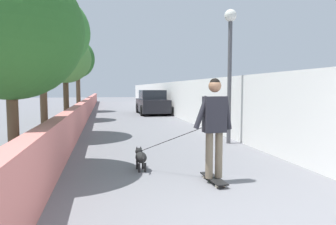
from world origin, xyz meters
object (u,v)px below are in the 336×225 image
object	(u,v)px
tree_left_mid	(65,59)
tree_left_far	(41,32)
dog	(141,157)
lamp_post	(230,51)
tree_left_near	(78,59)
car_near	(152,103)
person_skateboarder	(214,120)
skateboard	(214,179)
tree_left_distant	(9,30)

from	to	relation	value
tree_left_mid	tree_left_far	distance (m)	5.51
tree_left_mid	dog	world-z (taller)	tree_left_mid
lamp_post	dog	world-z (taller)	lamp_post
tree_left_near	car_near	world-z (taller)	tree_left_near
person_skateboarder	car_near	size ratio (longest dim) A/B	0.45
tree_left_near	lamp_post	xyz separation A→B (m)	(-13.65, -5.38, -0.93)
tree_left_near	dog	distance (m)	16.60
skateboard	car_near	xyz separation A→B (m)	(14.21, -1.19, 0.65)
lamp_post	skateboard	size ratio (longest dim) A/B	4.87
tree_left_near	tree_left_far	xyz separation A→B (m)	(-11.50, 0.20, -0.20)
tree_left_distant	lamp_post	xyz separation A→B (m)	(2.35, -5.30, 0.03)
lamp_post	skateboard	world-z (taller)	lamp_post
tree_left_far	lamp_post	bearing A→B (deg)	-111.10
tree_left_near	tree_left_mid	world-z (taller)	tree_left_near
tree_left_mid	tree_left_distant	world-z (taller)	tree_left_mid
tree_left_distant	skateboard	size ratio (longest dim) A/B	4.92
tree_left_mid	dog	xyz separation A→B (m)	(-10.06, -2.58, -2.83)
tree_left_mid	car_near	size ratio (longest dim) A/B	1.13
tree_left_near	person_skateboarder	world-z (taller)	tree_left_near
tree_left_far	dog	world-z (taller)	tree_left_far
tree_left_far	car_near	size ratio (longest dim) A/B	1.25
tree_left_far	skateboard	world-z (taller)	tree_left_far
tree_left_near	skateboard	distance (m)	17.87
tree_left_near	lamp_post	world-z (taller)	tree_left_near
person_skateboarder	dog	bearing A→B (deg)	47.28
tree_left_far	person_skateboarder	world-z (taller)	tree_left_far
tree_left_far	dog	bearing A→B (deg)	-149.90
tree_left_far	person_skateboarder	bearing A→B (deg)	-146.00
lamp_post	skateboard	xyz separation A→B (m)	(-3.47, 1.79, -2.66)
tree_left_distant	car_near	xyz separation A→B (m)	(13.08, -4.70, -1.99)
tree_left_distant	car_near	bearing A→B (deg)	-19.77
skateboard	dog	bearing A→B (deg)	47.28
lamp_post	car_near	world-z (taller)	lamp_post
tree_left_distant	skateboard	world-z (taller)	tree_left_distant
person_skateboarder	dog	world-z (taller)	person_skateboarder
tree_left_distant	lamp_post	size ratio (longest dim) A/B	1.01
car_near	tree_left_far	bearing A→B (deg)	149.87
tree_left_distant	person_skateboarder	world-z (taller)	tree_left_distant
tree_left_near	tree_left_far	world-z (taller)	tree_left_near
tree_left_distant	tree_left_near	bearing A→B (deg)	0.30
tree_left_near	tree_left_far	distance (m)	11.50
dog	lamp_post	bearing A→B (deg)	-50.61
tree_left_mid	car_near	world-z (taller)	tree_left_mid
lamp_post	car_near	xyz separation A→B (m)	(10.74, 0.60, -2.02)
lamp_post	person_skateboarder	distance (m)	4.23
person_skateboarder	dog	size ratio (longest dim) A/B	1.27
tree_left_mid	tree_left_far	world-z (taller)	tree_left_far
lamp_post	dog	distance (m)	4.52
skateboard	person_skateboarder	bearing A→B (deg)	172.87
person_skateboarder	dog	xyz separation A→B (m)	(1.06, 1.15, -0.83)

